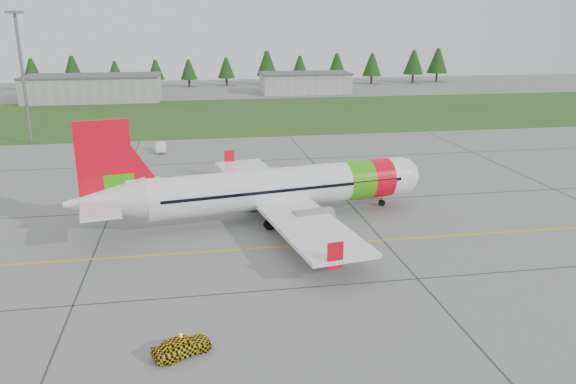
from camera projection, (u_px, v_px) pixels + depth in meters
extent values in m
plane|color=gray|center=(288.00, 289.00, 40.93)|extent=(320.00, 320.00, 0.00)
cylinder|color=white|center=(283.00, 187.00, 55.16)|extent=(26.53, 8.30, 3.94)
sphere|color=white|center=(400.00, 176.00, 59.34)|extent=(3.94, 3.94, 3.94)
cone|color=white|center=(105.00, 201.00, 49.75)|extent=(7.63, 5.07, 3.94)
cube|color=black|center=(403.00, 172.00, 59.34)|extent=(2.03, 2.86, 0.57)
cylinder|color=#3FB40D|center=(357.00, 180.00, 57.73)|extent=(3.26, 4.40, 4.02)
cylinder|color=red|center=(378.00, 178.00, 58.51)|extent=(2.86, 4.33, 4.02)
cube|color=white|center=(278.00, 198.00, 55.32)|extent=(10.91, 32.78, 0.36)
cube|color=red|center=(229.00, 158.00, 69.33)|extent=(1.22, 0.38, 2.02)
cube|color=red|center=(335.00, 256.00, 40.35)|extent=(1.22, 0.38, 2.02)
cylinder|color=gray|center=(275.00, 188.00, 60.98)|extent=(3.94, 2.70, 2.12)
cylinder|color=gray|center=(313.00, 220.00, 50.95)|extent=(3.94, 2.70, 2.12)
cube|color=red|center=(104.00, 164.00, 48.84)|extent=(4.64, 1.14, 7.67)
cube|color=#3FB40D|center=(120.00, 187.00, 49.84)|extent=(2.66, 0.86, 2.42)
cube|color=white|center=(99.00, 199.00, 49.52)|extent=(5.14, 11.99, 0.22)
cylinder|color=slate|center=(382.00, 199.00, 59.40)|extent=(0.18, 0.18, 1.41)
cylinder|color=black|center=(382.00, 203.00, 59.50)|extent=(0.72, 0.39, 0.69)
cylinder|color=slate|center=(260.00, 202.00, 57.86)|extent=(0.22, 0.22, 1.92)
cylinder|color=black|center=(256.00, 206.00, 57.85)|extent=(1.11, 0.62, 1.05)
cylinder|color=slate|center=(277.00, 219.00, 52.75)|extent=(0.22, 0.22, 1.92)
cylinder|color=black|center=(273.00, 224.00, 52.75)|extent=(1.11, 0.62, 1.05)
imported|color=yellow|center=(181.00, 328.00, 32.32)|extent=(1.66, 1.77, 3.49)
imported|color=white|center=(160.00, 138.00, 84.06)|extent=(1.54, 1.46, 4.28)
cube|color=#30561E|center=(222.00, 115.00, 118.30)|extent=(320.00, 50.00, 0.03)
cube|color=gold|center=(272.00, 247.00, 48.48)|extent=(120.00, 0.25, 0.02)
cube|color=#A8A8A3|center=(94.00, 89.00, 139.00)|extent=(32.00, 14.00, 6.00)
cube|color=#A8A8A3|center=(305.00, 83.00, 155.58)|extent=(24.00, 12.00, 5.20)
cylinder|color=slate|center=(24.00, 81.00, 87.58)|extent=(0.50, 0.50, 20.00)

